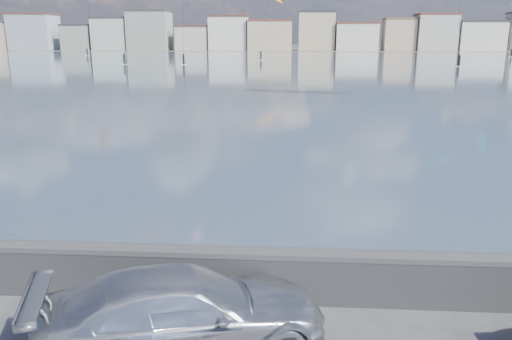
{
  "coord_description": "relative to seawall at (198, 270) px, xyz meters",
  "views": [
    {
      "loc": [
        1.66,
        -5.77,
        4.81
      ],
      "look_at": [
        1.0,
        4.0,
        2.2
      ],
      "focal_mm": 35.0,
      "sensor_mm": 36.0,
      "label": 1
    }
  ],
  "objects": [
    {
      "name": "seawall",
      "position": [
        0.0,
        0.0,
        0.0
      ],
      "size": [
        400.0,
        0.36,
        1.08
      ],
      "color": "#28282B",
      "rests_on": "ground"
    },
    {
      "name": "far_buildings",
      "position": [
        1.31,
        183.3,
        5.44
      ],
      "size": [
        240.79,
        13.26,
        14.6
      ],
      "color": "#CCB293",
      "rests_on": "ground"
    },
    {
      "name": "car_silver",
      "position": [
        0.06,
        -1.62,
        0.08
      ],
      "size": [
        4.88,
        3.13,
        1.31
      ],
      "primitive_type": "imported",
      "rotation": [
        0.0,
        0.0,
        1.88
      ],
      "color": "silver",
      "rests_on": "ground"
    },
    {
      "name": "far_shore_strip",
      "position": [
        0.0,
        197.3,
        -0.57
      ],
      "size": [
        500.0,
        60.0,
        0.0
      ],
      "primitive_type": "cube",
      "color": "#4C473D",
      "rests_on": "ground"
    },
    {
      "name": "bay_water",
      "position": [
        0.0,
        88.8,
        -0.58
      ],
      "size": [
        500.0,
        177.0,
        0.0
      ],
      "primitive_type": "cube",
      "color": "#3D5269",
      "rests_on": "ground"
    }
  ]
}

